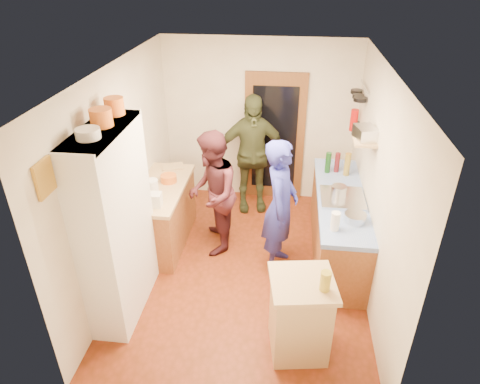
% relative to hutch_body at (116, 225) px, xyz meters
% --- Properties ---
extents(floor, '(3.00, 4.00, 0.02)m').
position_rel_hutch_body_xyz_m(floor, '(1.30, 0.80, -1.11)').
color(floor, maroon).
rests_on(floor, ground).
extents(ceiling, '(3.00, 4.00, 0.02)m').
position_rel_hutch_body_xyz_m(ceiling, '(1.30, 0.80, 1.51)').
color(ceiling, silver).
rests_on(ceiling, ground).
extents(wall_back, '(3.00, 0.02, 2.60)m').
position_rel_hutch_body_xyz_m(wall_back, '(1.30, 2.81, 0.20)').
color(wall_back, beige).
rests_on(wall_back, ground).
extents(wall_front, '(3.00, 0.02, 2.60)m').
position_rel_hutch_body_xyz_m(wall_front, '(1.30, -1.21, 0.20)').
color(wall_front, beige).
rests_on(wall_front, ground).
extents(wall_left, '(0.02, 4.00, 2.60)m').
position_rel_hutch_body_xyz_m(wall_left, '(-0.21, 0.80, 0.20)').
color(wall_left, beige).
rests_on(wall_left, ground).
extents(wall_right, '(0.02, 4.00, 2.60)m').
position_rel_hutch_body_xyz_m(wall_right, '(2.81, 0.80, 0.20)').
color(wall_right, beige).
rests_on(wall_right, ground).
extents(door_frame, '(0.95, 0.06, 2.10)m').
position_rel_hutch_body_xyz_m(door_frame, '(1.55, 2.77, -0.05)').
color(door_frame, brown).
rests_on(door_frame, ground).
extents(door_glass, '(0.70, 0.02, 1.70)m').
position_rel_hutch_body_xyz_m(door_glass, '(1.55, 2.74, -0.05)').
color(door_glass, black).
rests_on(door_glass, door_frame).
extents(hutch_body, '(0.40, 1.20, 2.20)m').
position_rel_hutch_body_xyz_m(hutch_body, '(0.00, 0.00, 0.00)').
color(hutch_body, white).
rests_on(hutch_body, ground).
extents(hutch_top_shelf, '(0.40, 1.14, 0.04)m').
position_rel_hutch_body_xyz_m(hutch_top_shelf, '(0.00, 0.00, 1.08)').
color(hutch_top_shelf, white).
rests_on(hutch_top_shelf, hutch_body).
extents(plate_stack, '(0.22, 0.22, 0.09)m').
position_rel_hutch_body_xyz_m(plate_stack, '(0.00, -0.24, 1.15)').
color(plate_stack, white).
rests_on(plate_stack, hutch_top_shelf).
extents(orange_pot_a, '(0.21, 0.21, 0.17)m').
position_rel_hutch_body_xyz_m(orange_pot_a, '(0.00, 0.07, 1.19)').
color(orange_pot_a, orange).
rests_on(orange_pot_a, hutch_top_shelf).
extents(orange_pot_b, '(0.20, 0.20, 0.18)m').
position_rel_hutch_body_xyz_m(orange_pot_b, '(0.00, 0.40, 1.19)').
color(orange_pot_b, orange).
rests_on(orange_pot_b, hutch_top_shelf).
extents(left_counter_base, '(0.60, 1.40, 0.85)m').
position_rel_hutch_body_xyz_m(left_counter_base, '(0.10, 1.25, -0.68)').
color(left_counter_base, '#945630').
rests_on(left_counter_base, ground).
extents(left_counter_top, '(0.64, 1.44, 0.05)m').
position_rel_hutch_body_xyz_m(left_counter_top, '(0.10, 1.25, -0.23)').
color(left_counter_top, tan).
rests_on(left_counter_top, left_counter_base).
extents(toaster, '(0.24, 0.17, 0.17)m').
position_rel_hutch_body_xyz_m(toaster, '(0.15, 0.76, -0.11)').
color(toaster, white).
rests_on(toaster, left_counter_top).
extents(kettle, '(0.19, 0.19, 0.19)m').
position_rel_hutch_body_xyz_m(kettle, '(0.05, 1.08, -0.11)').
color(kettle, white).
rests_on(kettle, left_counter_top).
extents(orange_bowl, '(0.23, 0.23, 0.10)m').
position_rel_hutch_body_xyz_m(orange_bowl, '(0.18, 1.40, -0.15)').
color(orange_bowl, orange).
rests_on(orange_bowl, left_counter_top).
extents(chopping_board, '(0.35, 0.30, 0.02)m').
position_rel_hutch_body_xyz_m(chopping_board, '(0.12, 1.84, -0.19)').
color(chopping_board, tan).
rests_on(chopping_board, left_counter_top).
extents(right_counter_base, '(0.60, 2.20, 0.84)m').
position_rel_hutch_body_xyz_m(right_counter_base, '(2.50, 1.30, -0.68)').
color(right_counter_base, '#945630').
rests_on(right_counter_base, ground).
extents(right_counter_top, '(0.62, 2.22, 0.06)m').
position_rel_hutch_body_xyz_m(right_counter_top, '(2.50, 1.30, -0.23)').
color(right_counter_top, '#0E42C0').
rests_on(right_counter_top, right_counter_base).
extents(hob, '(0.55, 0.58, 0.04)m').
position_rel_hutch_body_xyz_m(hob, '(2.50, 1.20, -0.18)').
color(hob, silver).
rests_on(hob, right_counter_top).
extents(pot_on_hob, '(0.19, 0.19, 0.12)m').
position_rel_hutch_body_xyz_m(pot_on_hob, '(2.45, 1.25, -0.10)').
color(pot_on_hob, silver).
rests_on(pot_on_hob, hob).
extents(bottle_a, '(0.09, 0.09, 0.30)m').
position_rel_hutch_body_xyz_m(bottle_a, '(2.35, 1.96, -0.05)').
color(bottle_a, '#143F14').
rests_on(bottle_a, right_counter_top).
extents(bottle_b, '(0.09, 0.09, 0.29)m').
position_rel_hutch_body_xyz_m(bottle_b, '(2.48, 1.99, -0.06)').
color(bottle_b, '#591419').
rests_on(bottle_b, right_counter_top).
extents(bottle_c, '(0.08, 0.08, 0.33)m').
position_rel_hutch_body_xyz_m(bottle_c, '(2.61, 1.90, -0.03)').
color(bottle_c, olive).
rests_on(bottle_c, right_counter_top).
extents(paper_towel, '(0.13, 0.13, 0.22)m').
position_rel_hutch_body_xyz_m(paper_towel, '(2.35, 0.50, -0.09)').
color(paper_towel, white).
rests_on(paper_towel, right_counter_top).
extents(mixing_bowl, '(0.28, 0.28, 0.10)m').
position_rel_hutch_body_xyz_m(mixing_bowl, '(2.60, 0.70, -0.15)').
color(mixing_bowl, silver).
rests_on(mixing_bowl, right_counter_top).
extents(island_base, '(0.63, 0.63, 0.86)m').
position_rel_hutch_body_xyz_m(island_base, '(1.99, -0.43, -0.67)').
color(island_base, tan).
rests_on(island_base, ground).
extents(island_top, '(0.71, 0.71, 0.05)m').
position_rel_hutch_body_xyz_m(island_top, '(1.99, -0.43, -0.22)').
color(island_top, tan).
rests_on(island_top, island_base).
extents(cutting_board, '(0.39, 0.33, 0.02)m').
position_rel_hutch_body_xyz_m(cutting_board, '(1.93, -0.39, -0.21)').
color(cutting_board, white).
rests_on(cutting_board, island_top).
extents(oil_jar, '(0.12, 0.12, 0.20)m').
position_rel_hutch_body_xyz_m(oil_jar, '(2.19, -0.52, -0.09)').
color(oil_jar, '#AD9E2D').
rests_on(oil_jar, island_top).
extents(pan_rail, '(0.02, 0.65, 0.02)m').
position_rel_hutch_body_xyz_m(pan_rail, '(2.76, 2.33, 0.95)').
color(pan_rail, silver).
rests_on(pan_rail, wall_right).
extents(pan_hang_a, '(0.18, 0.18, 0.05)m').
position_rel_hutch_body_xyz_m(pan_hang_a, '(2.70, 2.15, 0.82)').
color(pan_hang_a, black).
rests_on(pan_hang_a, pan_rail).
extents(pan_hang_b, '(0.16, 0.16, 0.05)m').
position_rel_hutch_body_xyz_m(pan_hang_b, '(2.70, 2.35, 0.80)').
color(pan_hang_b, black).
rests_on(pan_hang_b, pan_rail).
extents(pan_hang_c, '(0.17, 0.17, 0.05)m').
position_rel_hutch_body_xyz_m(pan_hang_c, '(2.70, 2.55, 0.81)').
color(pan_hang_c, black).
rests_on(pan_hang_c, pan_rail).
extents(wall_shelf, '(0.26, 0.42, 0.03)m').
position_rel_hutch_body_xyz_m(wall_shelf, '(2.67, 1.25, 0.60)').
color(wall_shelf, tan).
rests_on(wall_shelf, wall_right).
extents(radio, '(0.29, 0.34, 0.15)m').
position_rel_hutch_body_xyz_m(radio, '(2.67, 1.25, 0.69)').
color(radio, silver).
rests_on(radio, wall_shelf).
extents(ext_bracket, '(0.06, 0.10, 0.04)m').
position_rel_hutch_body_xyz_m(ext_bracket, '(2.77, 2.50, 0.35)').
color(ext_bracket, black).
rests_on(ext_bracket, wall_right).
extents(fire_extinguisher, '(0.11, 0.11, 0.32)m').
position_rel_hutch_body_xyz_m(fire_extinguisher, '(2.71, 2.50, 0.40)').
color(fire_extinguisher, red).
rests_on(fire_extinguisher, wall_right).
extents(picture_frame, '(0.03, 0.25, 0.30)m').
position_rel_hutch_body_xyz_m(picture_frame, '(-0.18, -0.75, 0.95)').
color(picture_frame, gold).
rests_on(picture_frame, wall_left).
extents(person_hob, '(0.50, 0.69, 1.77)m').
position_rel_hutch_body_xyz_m(person_hob, '(1.75, 0.92, -0.21)').
color(person_hob, '#2B2F9B').
rests_on(person_hob, ground).
extents(person_left, '(0.76, 0.92, 1.72)m').
position_rel_hutch_body_xyz_m(person_left, '(0.84, 1.26, -0.24)').
color(person_left, '#441B21').
rests_on(person_left, ground).
extents(person_back, '(1.17, 0.68, 1.88)m').
position_rel_hutch_body_xyz_m(person_back, '(1.24, 2.35, -0.16)').
color(person_back, '#33381F').
rests_on(person_back, ground).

